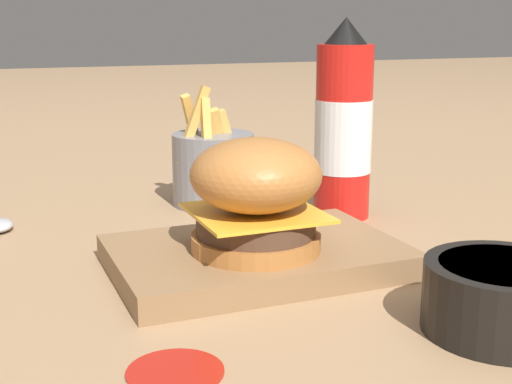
% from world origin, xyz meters
% --- Properties ---
extents(ground_plane, '(6.00, 6.00, 0.00)m').
position_xyz_m(ground_plane, '(0.00, 0.00, 0.00)').
color(ground_plane, '#9E7A56').
extents(serving_board, '(0.26, 0.17, 0.02)m').
position_xyz_m(serving_board, '(-0.02, 0.05, 0.01)').
color(serving_board, olive).
rests_on(serving_board, ground_plane).
extents(burger, '(0.12, 0.12, 0.10)m').
position_xyz_m(burger, '(-0.01, 0.06, 0.07)').
color(burger, '#AD6B33').
rests_on(burger, serving_board).
extents(ketchup_bottle, '(0.07, 0.07, 0.23)m').
position_xyz_m(ketchup_bottle, '(-0.18, -0.09, 0.10)').
color(ketchup_bottle, red).
rests_on(ketchup_bottle, ground_plane).
extents(fries_basket, '(0.10, 0.10, 0.15)m').
position_xyz_m(fries_basket, '(-0.06, -0.20, 0.05)').
color(fries_basket, slate).
rests_on(fries_basket, ground_plane).
extents(side_bowl, '(0.12, 0.12, 0.05)m').
position_xyz_m(side_bowl, '(-0.14, 0.24, 0.03)').
color(side_bowl, black).
rests_on(side_bowl, ground_plane).
extents(ketchup_puddle, '(0.06, 0.06, 0.00)m').
position_xyz_m(ketchup_puddle, '(0.10, 0.21, 0.00)').
color(ketchup_puddle, '#B21E14').
rests_on(ketchup_puddle, ground_plane).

